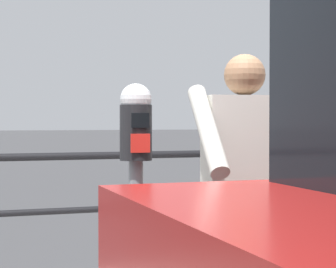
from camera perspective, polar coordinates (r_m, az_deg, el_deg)
parking_meter at (r=3.08m, az=-2.91°, el=-3.17°), size 0.16×0.17×1.42m
pedestrian_at_meter at (r=3.25m, az=6.95°, el=-5.00°), size 0.63×0.52×1.58m
background_railing at (r=5.11m, az=-5.93°, el=-4.70°), size 24.06×0.06×0.99m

